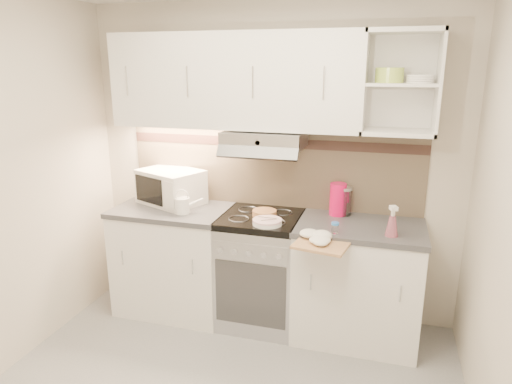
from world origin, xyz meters
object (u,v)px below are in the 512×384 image
microwave (171,187)px  pink_pitcher (338,199)px  electric_range (261,269)px  cutting_board (322,244)px  glass_jar (344,201)px  watering_can (183,205)px  spray_bottle (392,223)px  plate_stack (267,222)px

microwave → pink_pitcher: (1.37, 0.07, -0.02)m
electric_range → microwave: size_ratio=1.49×
pink_pitcher → cutting_board: bearing=-117.8°
microwave → glass_jar: 1.42m
watering_can → cutting_board: (1.12, -0.26, -0.10)m
glass_jar → pink_pitcher: bearing=-162.6°
glass_jar → spray_bottle: (0.36, -0.36, -0.02)m
microwave → cutting_board: (1.34, -0.48, -0.17)m
watering_can → spray_bottle: 1.56m
plate_stack → spray_bottle: bearing=1.0°
glass_jar → electric_range: bearing=-161.8°
electric_range → watering_can: 0.80m
pink_pitcher → glass_jar: pink_pitcher is taller
watering_can → cutting_board: 1.16m
watering_can → spray_bottle: size_ratio=0.95×
microwave → plate_stack: bearing=5.0°
microwave → pink_pitcher: bearing=26.0°
spray_bottle → cutting_board: spray_bottle is taller
watering_can → plate_stack: 0.70m
electric_range → spray_bottle: size_ratio=3.89×
spray_bottle → cutting_board: size_ratio=0.67×
plate_stack → microwave: bearing=162.0°
watering_can → glass_jar: (1.21, 0.30, 0.04)m
electric_range → pink_pitcher: (0.56, 0.19, 0.57)m
pink_pitcher → plate_stack: bearing=-165.8°
microwave → watering_can: 0.31m
plate_stack → spray_bottle: spray_bottle is taller
pink_pitcher → electric_range: bearing=174.2°
cutting_board → glass_jar: bearing=91.5°
plate_stack → spray_bottle: 0.87m
watering_can → spray_bottle: spray_bottle is taller
microwave → cutting_board: 1.43m
electric_range → plate_stack: plate_stack is taller
plate_stack → glass_jar: glass_jar is taller
glass_jar → cutting_board: glass_jar is taller
microwave → glass_jar: microwave is taller
electric_range → watering_can: (-0.60, -0.10, 0.52)m
electric_range → spray_bottle: spray_bottle is taller
electric_range → cutting_board: bearing=-34.8°
microwave → watering_can: microwave is taller
pink_pitcher → glass_jar: 0.05m
plate_stack → electric_range: bearing=118.5°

